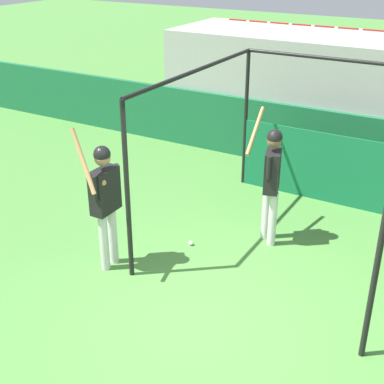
# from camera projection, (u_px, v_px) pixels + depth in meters

# --- Properties ---
(ground_plane) EXTENTS (60.00, 60.00, 0.00)m
(ground_plane) POSITION_uv_depth(u_px,v_px,m) (198.00, 323.00, 6.76)
(ground_plane) COLOR #477F38
(outfield_wall) EXTENTS (24.00, 0.12, 1.32)m
(outfield_wall) POSITION_uv_depth(u_px,v_px,m) (333.00, 143.00, 10.79)
(outfield_wall) COLOR #196038
(outfield_wall) RESTS_ON ground
(bleacher_section) EXTENTS (8.15, 2.40, 2.60)m
(bleacher_section) POSITION_uv_depth(u_px,v_px,m) (354.00, 98.00, 11.51)
(bleacher_section) COLOR #9E9E99
(bleacher_section) RESTS_ON ground
(batting_cage) EXTENTS (3.37, 3.83, 2.63)m
(batting_cage) POSITION_uv_depth(u_px,v_px,m) (318.00, 153.00, 8.88)
(batting_cage) COLOR black
(batting_cage) RESTS_ON ground
(player_batter) EXTENTS (0.63, 0.82, 2.04)m
(player_batter) POSITION_uv_depth(u_px,v_px,m) (271.00, 175.00, 8.12)
(player_batter) COLOR silver
(player_batter) RESTS_ON ground
(player_waiting) EXTENTS (0.54, 0.80, 2.18)m
(player_waiting) POSITION_uv_depth(u_px,v_px,m) (105.00, 195.00, 7.46)
(player_waiting) COLOR silver
(player_waiting) RESTS_ON ground
(baseball) EXTENTS (0.07, 0.07, 0.07)m
(baseball) POSITION_uv_depth(u_px,v_px,m) (191.00, 243.00, 8.46)
(baseball) COLOR white
(baseball) RESTS_ON ground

